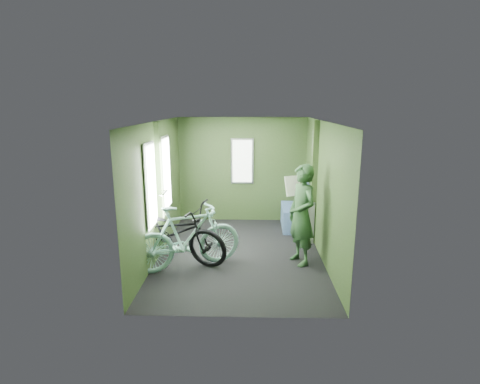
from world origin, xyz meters
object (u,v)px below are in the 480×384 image
(passenger, at_px, (302,215))
(bench_seat, at_px, (296,215))
(bicycle_black, at_px, (173,261))
(bicycle_mint, at_px, (188,268))
(waste_box, at_px, (307,221))

(passenger, bearing_deg, bench_seat, 151.66)
(bicycle_black, xyz_separation_m, bench_seat, (2.27, 1.80, 0.29))
(bicycle_black, height_order, bench_seat, bench_seat)
(bicycle_mint, height_order, bench_seat, bench_seat)
(bicycle_mint, xyz_separation_m, waste_box, (2.08, 1.31, 0.40))
(waste_box, bearing_deg, bicycle_mint, -147.74)
(bicycle_black, relative_size, waste_box, 2.48)
(bicycle_mint, bearing_deg, passenger, -105.53)
(bicycle_black, xyz_separation_m, bicycle_mint, (0.30, -0.27, 0.00))
(bicycle_black, height_order, passenger, passenger)
(bicycle_mint, relative_size, waste_box, 2.21)
(passenger, bearing_deg, bicycle_mint, -105.13)
(bench_seat, bearing_deg, waste_box, -80.01)
(bicycle_mint, bearing_deg, bench_seat, -67.89)
(passenger, bearing_deg, bicycle_black, -113.62)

